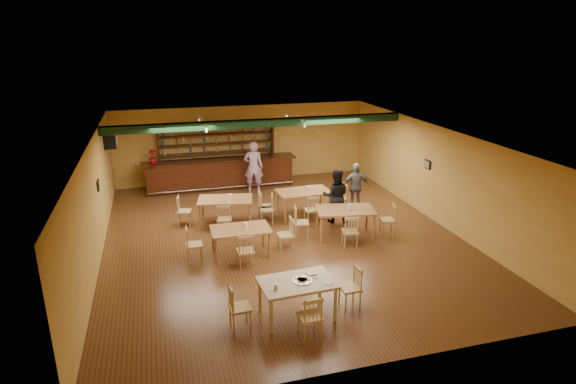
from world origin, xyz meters
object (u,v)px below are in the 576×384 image
object	(u,v)px
bar_counter	(220,174)
dining_table_b	(303,203)
patron_bar	(253,167)
patron_right_a	(336,196)
dining_table_c	(241,242)
dining_table_d	(345,222)
near_table	(297,299)
dining_table_a	(226,211)

from	to	relation	value
bar_counter	dining_table_b	world-z (taller)	bar_counter
patron_bar	patron_right_a	distance (m)	4.10
dining_table_c	dining_table_d	world-z (taller)	dining_table_d
dining_table_c	near_table	bearing A→B (deg)	-78.45
dining_table_b	dining_table_d	distance (m)	2.04
patron_bar	dining_table_a	bearing A→B (deg)	77.46
dining_table_a	dining_table_d	world-z (taller)	dining_table_d
dining_table_a	patron_bar	xyz separation A→B (m)	(1.50, 2.92, 0.55)
dining_table_b	patron_bar	size ratio (longest dim) A/B	0.87
dining_table_b	near_table	size ratio (longest dim) A/B	1.09
dining_table_a	dining_table_b	distance (m)	2.56
dining_table_c	near_table	xyz separation A→B (m)	(0.60, -3.21, 0.02)
dining_table_c	dining_table_d	distance (m)	3.21
dining_table_d	patron_right_a	distance (m)	1.21
patron_bar	patron_right_a	world-z (taller)	patron_bar
bar_counter	patron_right_a	size ratio (longest dim) A/B	3.38
near_table	dining_table_a	bearing A→B (deg)	93.87
dining_table_c	patron_right_a	bearing A→B (deg)	26.52
dining_table_c	bar_counter	bearing A→B (deg)	87.88
dining_table_a	near_table	xyz separation A→B (m)	(0.66, -5.53, -0.00)
near_table	dining_table_d	bearing A→B (deg)	52.11
patron_bar	dining_table_c	bearing A→B (deg)	89.22
dining_table_b	patron_right_a	size ratio (longest dim) A/B	0.98
near_table	patron_right_a	world-z (taller)	patron_right_a
bar_counter	dining_table_c	size ratio (longest dim) A/B	3.73
near_table	patron_bar	xyz separation A→B (m)	(0.84, 8.45, 0.55)
near_table	patron_bar	size ratio (longest dim) A/B	0.80
dining_table_d	near_table	bearing A→B (deg)	-113.76
dining_table_d	patron_bar	bearing A→B (deg)	121.05
dining_table_c	near_table	distance (m)	3.26
patron_right_a	dining_table_c	bearing A→B (deg)	44.88
dining_table_d	patron_bar	distance (m)	5.11
dining_table_b	patron_right_a	world-z (taller)	patron_right_a
bar_counter	near_table	size ratio (longest dim) A/B	3.77
dining_table_b	dining_table_c	xyz separation A→B (m)	(-2.51, -2.39, -0.03)
bar_counter	patron_right_a	xyz separation A→B (m)	(2.99, -4.48, 0.29)
dining_table_c	near_table	size ratio (longest dim) A/B	1.01
dining_table_a	patron_bar	size ratio (longest dim) A/B	0.86
dining_table_a	dining_table_d	size ratio (longest dim) A/B	0.99
near_table	patron_right_a	bearing A→B (deg)	57.68
patron_right_a	dining_table_b	bearing A→B (deg)	-25.79
dining_table_c	near_table	world-z (taller)	near_table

